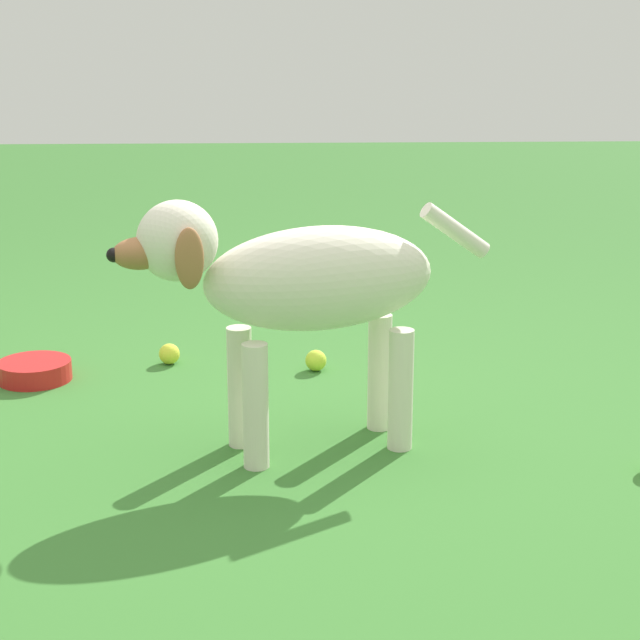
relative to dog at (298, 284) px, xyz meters
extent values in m
plane|color=#38722D|center=(-0.11, 0.02, -0.43)|extent=(14.00, 14.00, 0.00)
ellipsoid|color=silver|center=(0.05, 0.02, 0.01)|extent=(0.62, 0.37, 0.26)
cylinder|color=silver|center=(-0.11, -0.11, -0.27)|extent=(0.06, 0.06, 0.31)
cylinder|color=silver|center=(-0.15, 0.03, -0.27)|extent=(0.06, 0.06, 0.31)
cylinder|color=silver|center=(0.26, 0.00, -0.27)|extent=(0.06, 0.06, 0.31)
cylinder|color=silver|center=(0.22, 0.14, -0.27)|extent=(0.06, 0.06, 0.31)
ellipsoid|color=silver|center=(-0.28, -0.08, 0.13)|extent=(0.23, 0.22, 0.19)
ellipsoid|color=#9E663D|center=(-0.36, -0.10, 0.10)|extent=(0.15, 0.12, 0.08)
sphere|color=black|center=(-0.42, -0.12, 0.10)|extent=(0.03, 0.03, 0.03)
ellipsoid|color=#9E663D|center=(-0.25, -0.16, 0.10)|extent=(0.07, 0.05, 0.14)
ellipsoid|color=#9E663D|center=(-0.30, 0.01, 0.10)|extent=(0.07, 0.05, 0.14)
cylinder|color=silver|center=(0.40, 0.11, 0.11)|extent=(0.20, 0.09, 0.15)
sphere|color=yellow|center=(-0.39, 0.71, -0.40)|extent=(0.07, 0.07, 0.07)
sphere|color=#C0D836|center=(0.07, 0.62, -0.40)|extent=(0.07, 0.07, 0.07)
cylinder|color=red|center=(-0.79, 0.57, -0.40)|extent=(0.22, 0.22, 0.06)
camera|label=1|loc=(-0.05, -2.50, 0.62)|focal=59.49mm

